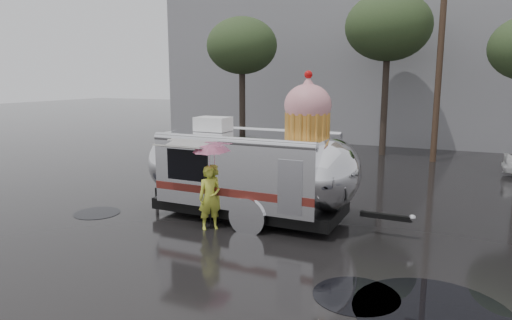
% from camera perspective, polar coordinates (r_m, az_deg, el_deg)
% --- Properties ---
extents(ground, '(120.00, 120.00, 0.00)m').
position_cam_1_polar(ground, '(10.21, 2.12, -12.28)').
color(ground, black).
rests_on(ground, ground).
extents(puddles, '(13.93, 4.58, 0.01)m').
position_cam_1_polar(puddles, '(9.44, 18.89, -14.79)').
color(puddles, black).
rests_on(puddles, ground).
extents(grey_building, '(22.00, 12.00, 13.00)m').
position_cam_1_polar(grey_building, '(33.70, 11.49, 14.49)').
color(grey_building, slate).
rests_on(grey_building, ground).
extents(utility_pole, '(1.60, 0.28, 9.00)m').
position_cam_1_polar(utility_pole, '(22.79, 21.97, 11.33)').
color(utility_pole, '#473323').
rests_on(utility_pole, ground).
extents(tree_left, '(3.64, 3.64, 6.95)m').
position_cam_1_polar(tree_left, '(24.21, -1.76, 14.00)').
color(tree_left, '#382D26').
rests_on(tree_left, ground).
extents(tree_mid, '(4.20, 4.20, 8.03)m').
position_cam_1_polar(tree_mid, '(24.13, 16.21, 15.66)').
color(tree_mid, '#382D26').
rests_on(tree_mid, ground).
extents(barricade_row, '(4.30, 0.80, 1.00)m').
position_cam_1_polar(barricade_row, '(21.07, -1.73, 1.02)').
color(barricade_row, '#473323').
rests_on(barricade_row, ground).
extents(airstream_trailer, '(7.76, 2.97, 4.18)m').
position_cam_1_polar(airstream_trailer, '(12.65, -0.44, -0.89)').
color(airstream_trailer, silver).
rests_on(airstream_trailer, ground).
extents(person_left, '(0.71, 0.70, 1.67)m').
position_cam_1_polar(person_left, '(11.93, -5.77, -4.73)').
color(person_left, gold).
rests_on(person_left, ground).
extents(umbrella_pink, '(1.05, 1.05, 2.27)m').
position_cam_1_polar(umbrella_pink, '(11.70, -5.86, 0.34)').
color(umbrella_pink, '#FF95BF').
rests_on(umbrella_pink, ground).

